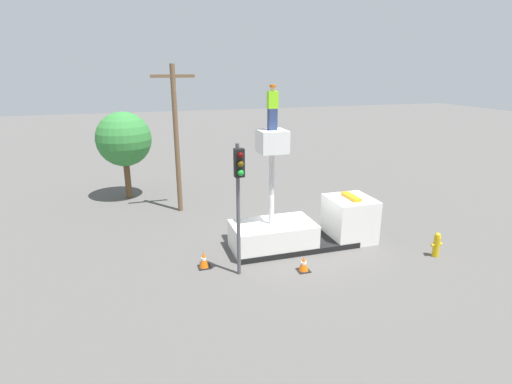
{
  "coord_description": "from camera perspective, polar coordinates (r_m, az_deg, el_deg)",
  "views": [
    {
      "loc": [
        -6.36,
        -14.92,
        7.55
      ],
      "look_at": [
        -1.99,
        -0.84,
        2.95
      ],
      "focal_mm": 28.0,
      "sensor_mm": 36.0,
      "label": 1
    }
  ],
  "objects": [
    {
      "name": "tree_left_bg",
      "position": [
        24.67,
        -18.36,
        7.14
      ],
      "size": [
        3.17,
        3.17,
        5.17
      ],
      "color": "brown",
      "rests_on": "ground"
    },
    {
      "name": "bucket_truck",
      "position": [
        17.74,
        7.14,
        -4.73
      ],
      "size": [
        6.46,
        2.08,
        5.19
      ],
      "color": "black",
      "rests_on": "ground"
    },
    {
      "name": "traffic_cone_curbside",
      "position": [
        15.79,
        6.82,
        -10.17
      ],
      "size": [
        0.48,
        0.48,
        0.62
      ],
      "color": "black",
      "rests_on": "ground"
    },
    {
      "name": "utility_pole",
      "position": [
        21.47,
        -11.33,
        8.0
      ],
      "size": [
        2.2,
        0.26,
        7.75
      ],
      "color": "brown",
      "rests_on": "ground"
    },
    {
      "name": "ground_plane",
      "position": [
        17.89,
        5.33,
        -7.71
      ],
      "size": [
        120.0,
        120.0,
        0.0
      ],
      "primitive_type": "plane",
      "color": "#565451"
    },
    {
      "name": "fire_hydrant",
      "position": [
        18.33,
        24.38,
        -6.88
      ],
      "size": [
        0.52,
        0.28,
        1.05
      ],
      "color": "gold",
      "rests_on": "ground"
    },
    {
      "name": "traffic_light_pole",
      "position": [
        14.12,
        -2.45,
        1.0
      ],
      "size": [
        0.34,
        0.57,
        5.05
      ],
      "color": "#515156",
      "rests_on": "ground"
    },
    {
      "name": "worker",
      "position": [
        15.91,
        2.38,
        11.97
      ],
      "size": [
        0.4,
        0.26,
        1.75
      ],
      "color": "navy",
      "rests_on": "bucket_truck"
    },
    {
      "name": "traffic_cone_rear",
      "position": [
        16.04,
        -7.46,
        -9.58
      ],
      "size": [
        0.48,
        0.48,
        0.69
      ],
      "color": "black",
      "rests_on": "ground"
    }
  ]
}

